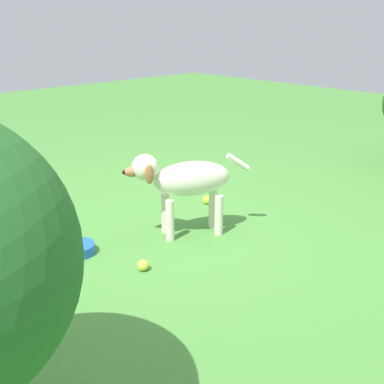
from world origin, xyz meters
TOP-DOWN VIEW (x-y plane):
  - ground at (0.00, 0.00)m, footprint 14.00×14.00m
  - dog at (0.04, 0.10)m, footprint 0.45×0.76m
  - tennis_ball_0 at (0.24, -0.41)m, footprint 0.07×0.07m
  - tennis_ball_1 at (-0.25, 0.60)m, footprint 0.07×0.07m
  - water_bowl at (-0.21, -0.57)m, footprint 0.22×0.22m

SIDE VIEW (x-z plane):
  - ground at x=0.00m, z-range 0.00..0.00m
  - water_bowl at x=-0.21m, z-range 0.00..0.06m
  - tennis_ball_0 at x=0.24m, z-range 0.00..0.07m
  - tennis_ball_1 at x=-0.25m, z-range 0.00..0.07m
  - dog at x=0.04m, z-range 0.09..0.66m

